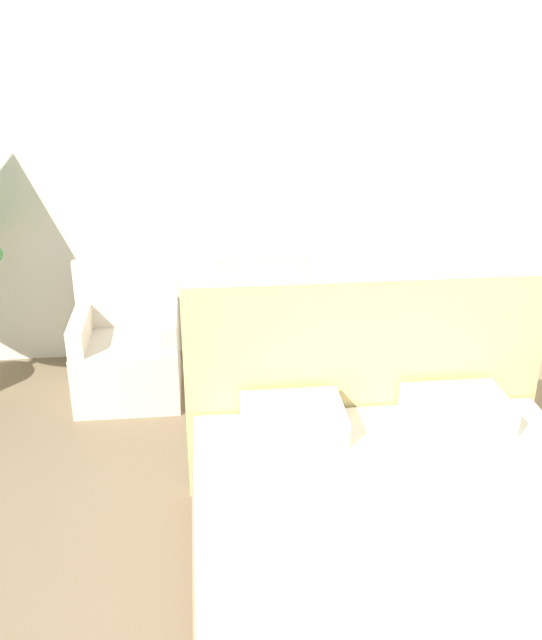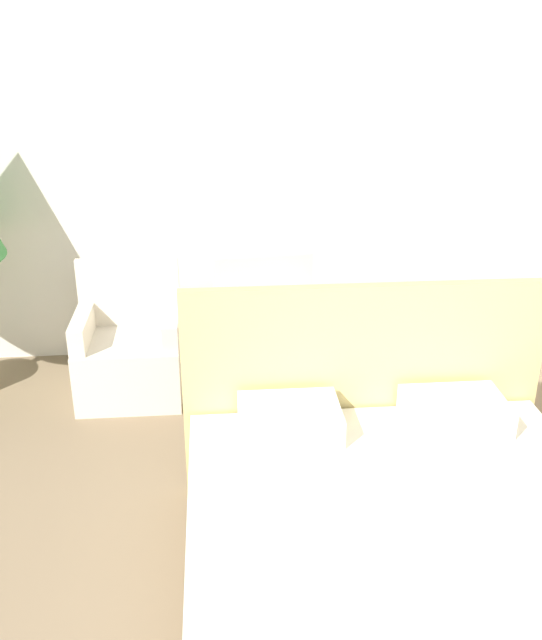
# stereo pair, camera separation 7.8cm
# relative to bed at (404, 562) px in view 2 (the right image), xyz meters

# --- Properties ---
(wall_back) EXTENTS (10.00, 0.06, 2.90)m
(wall_back) POSITION_rel_bed_xyz_m (-0.23, 2.71, 1.17)
(wall_back) COLOR silver
(wall_back) RESTS_ON ground_plane
(bed) EXTENTS (1.83, 2.01, 1.15)m
(bed) POSITION_rel_bed_xyz_m (0.00, 0.00, 0.00)
(bed) COLOR #8C7A5B
(bed) RESTS_ON ground_plane
(armchair_near_window_left) EXTENTS (0.67, 0.57, 0.88)m
(armchair_near_window_left) POSITION_rel_bed_xyz_m (-1.31, 2.04, -0.00)
(armchair_near_window_left) COLOR beige
(armchair_near_window_left) RESTS_ON ground_plane
(armchair_near_window_right) EXTENTS (0.72, 0.63, 0.88)m
(armchair_near_window_right) POSITION_rel_bed_xyz_m (-0.39, 2.04, -0.00)
(armchair_near_window_right) COLOR beige
(armchair_near_window_right) RESTS_ON ground_plane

